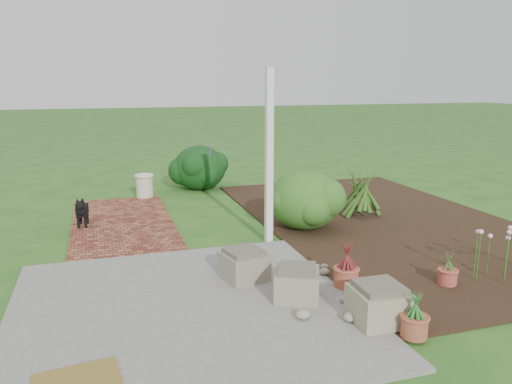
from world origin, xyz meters
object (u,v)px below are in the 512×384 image
object	(u,v)px
stone_trough_near	(378,305)
cream_ceramic_urn	(145,186)
black_dog	(82,210)
evergreen_shrub	(305,198)

from	to	relation	value
stone_trough_near	cream_ceramic_urn	bearing A→B (deg)	105.14
stone_trough_near	black_dog	size ratio (longest dim) A/B	0.92
evergreen_shrub	stone_trough_near	bearing A→B (deg)	-100.34
cream_ceramic_urn	evergreen_shrub	xyz separation A→B (m)	(2.24, -2.91, 0.25)
black_dog	evergreen_shrub	xyz separation A→B (m)	(3.38, -1.06, 0.19)
black_dog	cream_ceramic_urn	distance (m)	2.17
stone_trough_near	cream_ceramic_urn	xyz separation A→B (m)	(-1.65, 6.11, 0.06)
evergreen_shrub	black_dog	bearing A→B (deg)	162.56
cream_ceramic_urn	evergreen_shrub	distance (m)	3.68
stone_trough_near	evergreen_shrub	distance (m)	3.27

